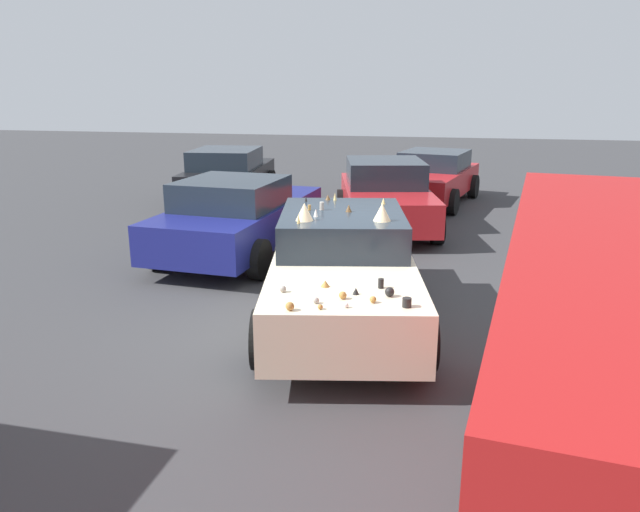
% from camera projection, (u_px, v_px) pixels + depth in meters
% --- Properties ---
extents(ground_plane, '(60.00, 60.00, 0.00)m').
position_uv_depth(ground_plane, '(342.00, 321.00, 8.17)').
color(ground_plane, '#38383A').
extents(art_car_decorated, '(4.74, 2.61, 1.65)m').
position_uv_depth(art_car_decorated, '(342.00, 268.00, 8.05)').
color(art_car_decorated, beige).
rests_on(art_car_decorated, ground).
extents(parked_sedan_row_back_center, '(4.38, 2.67, 1.36)m').
position_uv_depth(parked_sedan_row_back_center, '(432.00, 177.00, 16.18)').
color(parked_sedan_row_back_center, red).
rests_on(parked_sedan_row_back_center, ground).
extents(parked_sedan_row_back_far, '(4.57, 2.38, 1.45)m').
position_uv_depth(parked_sedan_row_back_far, '(239.00, 216.00, 11.21)').
color(parked_sedan_row_back_far, navy).
rests_on(parked_sedan_row_back_far, ground).
extents(parked_sedan_behind_left, '(4.23, 2.34, 1.40)m').
position_uv_depth(parked_sedan_behind_left, '(228.00, 174.00, 16.62)').
color(parked_sedan_behind_left, black).
rests_on(parked_sedan_behind_left, ground).
extents(parked_sedan_far_left, '(4.52, 2.65, 1.48)m').
position_uv_depth(parked_sedan_far_left, '(385.00, 195.00, 13.25)').
color(parked_sedan_far_left, red).
rests_on(parked_sedan_far_left, ground).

